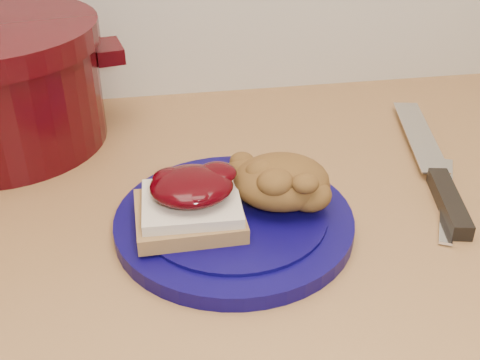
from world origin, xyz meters
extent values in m
cylinder|color=#090441|center=(-0.04, 1.42, 0.91)|extent=(0.29, 0.29, 0.02)
cube|color=olive|center=(-0.09, 1.41, 0.93)|extent=(0.11, 0.10, 0.02)
cube|color=beige|center=(-0.08, 1.41, 0.94)|extent=(0.11, 0.09, 0.01)
ellipsoid|color=black|center=(-0.08, 1.42, 0.96)|extent=(0.09, 0.09, 0.03)
ellipsoid|color=brown|center=(0.02, 1.44, 0.95)|extent=(0.11, 0.10, 0.05)
cube|color=black|center=(0.21, 1.42, 0.91)|extent=(0.05, 0.13, 0.02)
cube|color=silver|center=(0.25, 1.58, 0.91)|extent=(0.08, 0.21, 0.00)
cube|color=silver|center=(0.22, 1.44, 0.90)|extent=(0.09, 0.17, 0.00)
cube|color=#360509|center=(-0.17, 1.71, 1.01)|extent=(0.05, 0.07, 0.02)
cylinder|color=black|center=(-0.29, 1.68, 0.96)|extent=(0.05, 0.05, 0.11)
cylinder|color=black|center=(-0.29, 1.68, 1.02)|extent=(0.06, 0.06, 0.02)
camera|label=1|loc=(-0.12, 0.89, 1.30)|focal=45.00mm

